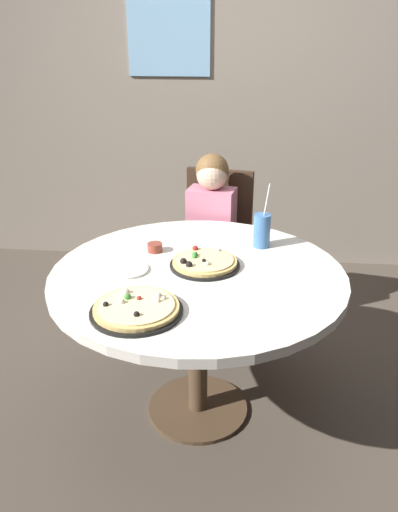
% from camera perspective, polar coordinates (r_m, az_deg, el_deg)
% --- Properties ---
extents(ground_plane, '(8.00, 8.00, 0.00)m').
position_cam_1_polar(ground_plane, '(2.58, -0.12, -16.93)').
color(ground_plane, '#4C4238').
extents(wall_with_window, '(5.20, 0.14, 2.90)m').
position_cam_1_polar(wall_with_window, '(3.81, 2.87, 20.51)').
color(wall_with_window, gray).
rests_on(wall_with_window, ground_plane).
extents(dining_table, '(1.27, 1.27, 0.75)m').
position_cam_1_polar(dining_table, '(2.20, -0.13, -3.91)').
color(dining_table, silver).
rests_on(dining_table, ground_plane).
extents(chair_wooden, '(0.47, 0.47, 0.95)m').
position_cam_1_polar(chair_wooden, '(3.04, 1.85, 1.65)').
color(chair_wooden, '#382619').
rests_on(chair_wooden, ground_plane).
extents(diner_child, '(0.32, 0.43, 1.08)m').
position_cam_1_polar(diner_child, '(2.89, 0.98, -0.53)').
color(diner_child, '#3F4766').
rests_on(diner_child, ground_plane).
extents(pizza_veggie, '(0.31, 0.31, 0.05)m').
position_cam_1_polar(pizza_veggie, '(2.20, 0.61, -0.76)').
color(pizza_veggie, black).
rests_on(pizza_veggie, dining_table).
extents(pizza_cheese, '(0.34, 0.34, 0.05)m').
position_cam_1_polar(pizza_cheese, '(1.86, -7.09, -5.93)').
color(pizza_cheese, black).
rests_on(pizza_cheese, dining_table).
extents(soda_cup, '(0.08, 0.08, 0.31)m').
position_cam_1_polar(soda_cup, '(2.40, 7.12, 2.89)').
color(soda_cup, '#3F72B2').
rests_on(soda_cup, dining_table).
extents(sauce_bowl, '(0.07, 0.07, 0.04)m').
position_cam_1_polar(sauce_bowl, '(2.35, -5.01, 0.98)').
color(sauce_bowl, brown).
rests_on(sauce_bowl, dining_table).
extents(plate_small, '(0.18, 0.18, 0.01)m').
position_cam_1_polar(plate_small, '(2.18, -8.10, -1.53)').
color(plate_small, white).
rests_on(plate_small, dining_table).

